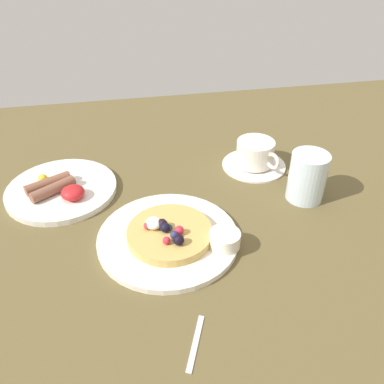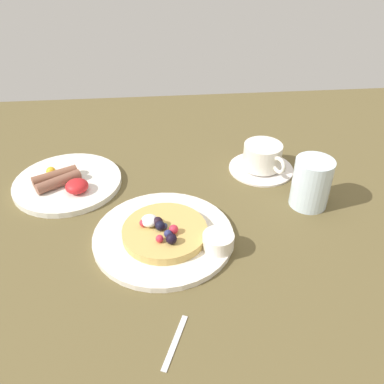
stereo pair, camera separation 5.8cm
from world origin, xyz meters
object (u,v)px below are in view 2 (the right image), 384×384
object	(u,v)px
syrup_ramekin	(218,241)
coffee_cup	(263,156)
coffee_saucer	(261,168)
teaspoon	(160,380)
pancake_plate	(163,236)
breakfast_plate	(68,183)
water_glass	(311,183)

from	to	relation	value
syrup_ramekin	coffee_cup	xyz separation A→B (cm)	(13.41, 24.84, 1.14)
coffee_saucer	teaspoon	xyz separation A→B (cm)	(-23.80, -46.90, -0.18)
coffee_saucer	syrup_ramekin	bearing A→B (deg)	-118.11
pancake_plate	coffee_cup	size ratio (longest dim) A/B	2.33
coffee_saucer	teaspoon	size ratio (longest dim) A/B	1.05
pancake_plate	breakfast_plate	xyz separation A→B (cm)	(-19.37, 18.42, 0.07)
pancake_plate	breakfast_plate	size ratio (longest dim) A/B	1.11
coffee_cup	water_glass	distance (cm)	14.49
pancake_plate	coffee_saucer	size ratio (longest dim) A/B	1.74
coffee_cup	teaspoon	distance (cm)	52.62
coffee_saucer	water_glass	distance (cm)	15.26
water_glass	coffee_cup	bearing A→B (deg)	115.17
syrup_ramekin	pancake_plate	bearing A→B (deg)	154.85
syrup_ramekin	water_glass	world-z (taller)	water_glass
coffee_saucer	coffee_cup	distance (cm)	3.20
pancake_plate	teaspoon	bearing A→B (deg)	-93.08
water_glass	coffee_saucer	bearing A→B (deg)	115.18
pancake_plate	coffee_cup	bearing A→B (deg)	42.52
coffee_cup	syrup_ramekin	bearing A→B (deg)	-118.36
teaspoon	coffee_cup	bearing A→B (deg)	62.97
coffee_saucer	teaspoon	distance (cm)	52.60
coffee_cup	water_glass	bearing A→B (deg)	-64.83
syrup_ramekin	water_glass	size ratio (longest dim) A/B	0.54
coffee_cup	water_glass	world-z (taller)	water_glass
pancake_plate	breakfast_plate	distance (cm)	26.73
syrup_ramekin	coffee_saucer	size ratio (longest dim) A/B	0.37
coffee_cup	water_glass	size ratio (longest dim) A/B	1.08
coffee_cup	teaspoon	size ratio (longest dim) A/B	0.79
coffee_cup	breakfast_plate	bearing A→B (deg)	-177.03
coffee_saucer	coffee_cup	size ratio (longest dim) A/B	1.33
pancake_plate	water_glass	bearing A→B (deg)	14.75
water_glass	teaspoon	bearing A→B (deg)	-131.67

